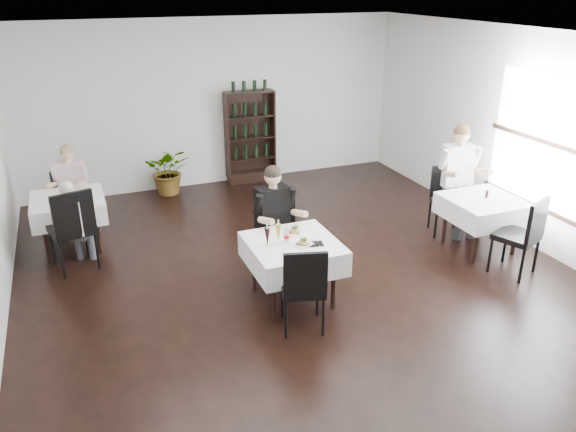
# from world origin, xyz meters

# --- Properties ---
(room_shell) EXTENTS (9.00, 9.00, 9.00)m
(room_shell) POSITION_xyz_m (0.00, 0.00, 1.50)
(room_shell) COLOR black
(room_shell) RESTS_ON ground
(window_right) EXTENTS (0.06, 2.30, 1.85)m
(window_right) POSITION_xyz_m (3.48, 0.00, 1.50)
(window_right) COLOR white
(window_right) RESTS_ON room_shell
(wine_shelf) EXTENTS (0.90, 0.28, 1.75)m
(wine_shelf) POSITION_xyz_m (0.60, 4.31, 0.85)
(wine_shelf) COLOR black
(wine_shelf) RESTS_ON ground
(main_table) EXTENTS (1.03, 1.03, 0.77)m
(main_table) POSITION_xyz_m (-0.30, 0.00, 0.62)
(main_table) COLOR black
(main_table) RESTS_ON ground
(left_table) EXTENTS (0.98, 0.98, 0.77)m
(left_table) POSITION_xyz_m (-2.70, 2.50, 0.62)
(left_table) COLOR black
(left_table) RESTS_ON ground
(right_table) EXTENTS (0.98, 0.98, 0.77)m
(right_table) POSITION_xyz_m (2.70, 0.30, 0.62)
(right_table) COLOR black
(right_table) RESTS_ON ground
(potted_tree) EXTENTS (0.94, 0.87, 0.87)m
(potted_tree) POSITION_xyz_m (-0.98, 4.20, 0.43)
(potted_tree) COLOR #2B591E
(potted_tree) RESTS_ON ground
(main_chair_far) EXTENTS (0.62, 0.62, 1.03)m
(main_chair_far) POSITION_xyz_m (-0.20, 0.80, 0.59)
(main_chair_far) COLOR black
(main_chair_far) RESTS_ON ground
(main_chair_near) EXTENTS (0.57, 0.58, 1.02)m
(main_chair_near) POSITION_xyz_m (-0.44, -0.65, 0.58)
(main_chair_near) COLOR black
(main_chair_near) RESTS_ON ground
(left_chair_far) EXTENTS (0.49, 0.50, 0.89)m
(left_chair_far) POSITION_xyz_m (-2.74, 3.26, 0.51)
(left_chair_far) COLOR black
(left_chair_far) RESTS_ON ground
(left_chair_near) EXTENTS (0.64, 0.64, 1.15)m
(left_chair_near) POSITION_xyz_m (-2.67, 1.75, 0.65)
(left_chair_near) COLOR black
(left_chair_near) RESTS_ON ground
(right_chair_far) EXTENTS (0.59, 0.60, 1.00)m
(right_chair_far) POSITION_xyz_m (2.62, 1.00, 0.57)
(right_chair_far) COLOR black
(right_chair_far) RESTS_ON ground
(right_chair_near) EXTENTS (0.64, 0.65, 1.07)m
(right_chair_near) POSITION_xyz_m (2.68, -0.52, 0.61)
(right_chair_near) COLOR black
(right_chair_near) RESTS_ON ground
(diner_main) EXTENTS (0.60, 0.62, 1.48)m
(diner_main) POSITION_xyz_m (-0.27, 0.65, 0.86)
(diner_main) COLOR #3A3B41
(diner_main) RESTS_ON ground
(diner_left_far) EXTENTS (0.56, 0.60, 1.35)m
(diner_left_far) POSITION_xyz_m (-2.63, 3.11, 0.78)
(diner_left_far) COLOR #3A3B41
(diner_left_far) RESTS_ON ground
(diner_left_near) EXTENTS (0.55, 0.58, 1.25)m
(diner_left_near) POSITION_xyz_m (-2.65, 1.82, 0.73)
(diner_left_near) COLOR #3A3B41
(diner_left_near) RESTS_ON ground
(diner_right_far) EXTENTS (0.66, 0.67, 1.65)m
(diner_right_far) POSITION_xyz_m (2.78, 0.97, 0.96)
(diner_right_far) COLOR #3A3B41
(diner_right_far) RESTS_ON ground
(plate_far) EXTENTS (0.31, 0.31, 0.08)m
(plate_far) POSITION_xyz_m (-0.20, 0.23, 0.79)
(plate_far) COLOR white
(plate_far) RESTS_ON main_table
(plate_near) EXTENTS (0.28, 0.28, 0.07)m
(plate_near) POSITION_xyz_m (-0.22, -0.10, 0.79)
(plate_near) COLOR white
(plate_near) RESTS_ON main_table
(pilsner_dark) EXTENTS (0.07, 0.07, 0.28)m
(pilsner_dark) POSITION_xyz_m (-0.62, -0.00, 0.88)
(pilsner_dark) COLOR black
(pilsner_dark) RESTS_ON main_table
(pilsner_lager) EXTENTS (0.07, 0.07, 0.29)m
(pilsner_lager) POSITION_xyz_m (-0.46, 0.05, 0.89)
(pilsner_lager) COLOR gold
(pilsner_lager) RESTS_ON main_table
(coke_bottle) EXTENTS (0.06, 0.06, 0.23)m
(coke_bottle) POSITION_xyz_m (-0.37, 0.01, 0.86)
(coke_bottle) COLOR silver
(coke_bottle) RESTS_ON main_table
(napkin_cutlery) EXTENTS (0.20, 0.20, 0.02)m
(napkin_cutlery) POSITION_xyz_m (-0.08, -0.16, 0.78)
(napkin_cutlery) COLOR black
(napkin_cutlery) RESTS_ON main_table
(pepper_mill) EXTENTS (0.05, 0.05, 0.11)m
(pepper_mill) POSITION_xyz_m (2.76, 0.32, 0.82)
(pepper_mill) COLOR black
(pepper_mill) RESTS_ON right_table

